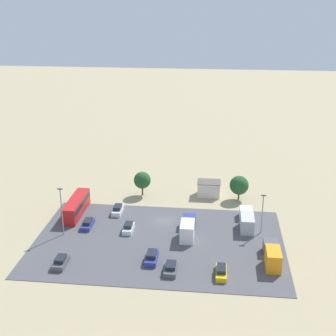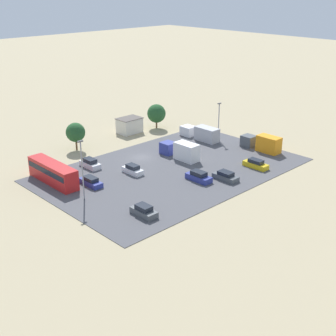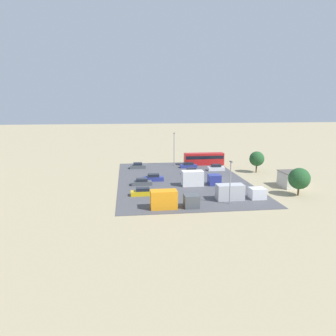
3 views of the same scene
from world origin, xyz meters
The scene contains 18 objects.
ground_plane centered at (0.00, 0.00, 0.00)m, with size 400.00×400.00×0.00m, color tan.
parking_lot_surface centered at (0.00, 8.29, 0.04)m, with size 44.79×28.97×0.08m.
shed_building centered at (-8.38, -13.56, 1.64)m, with size 5.11×3.77×3.28m.
bus centered at (17.96, -1.12, 1.89)m, with size 2.64×11.26×3.35m.
parked_car_0 centered at (-11.25, 17.85, 0.71)m, with size 1.71×4.61×1.50m.
parked_car_1 centered at (0.30, 14.83, 0.76)m, with size 1.87×4.56×1.62m.
parked_car_2 centered at (-3.18, 17.67, 0.68)m, with size 1.95×4.37×1.43m.
parked_car_3 centered at (14.23, 4.05, 0.67)m, with size 1.70×4.52×1.43m.
parked_car_4 centered at (6.15, 4.89, 0.73)m, with size 1.70×4.01×1.56m.
parked_car_5 centered at (9.78, -2.47, 0.76)m, with size 1.78×4.32×1.63m.
parked_car_6 centered at (14.96, 17.88, 0.74)m, with size 1.84×4.15×1.58m.
parked_truck_0 centered at (-16.03, 0.54, 1.39)m, with size 2.47×9.20×2.86m.
parked_truck_1 centered at (-19.58, 13.37, 1.51)m, with size 2.37×8.25×3.13m.
parked_truck_2 centered at (-5.05, 5.48, 1.55)m, with size 2.45×8.38×3.21m.
tree_near_shed centered at (6.23, -12.07, 3.57)m, with size 3.75×3.75×5.45m.
tree_apron_mid centered at (-14.90, -11.99, 3.36)m, with size 4.11×4.11×5.42m.
light_pole_lot_centre centered at (-18.60, 2.90, 4.35)m, with size 0.90×0.28×7.70m.
light_pole_lot_edge centered at (17.89, 7.53, 5.14)m, with size 0.90×0.28×9.25m.
Camera 2 is at (53.08, 62.43, 30.77)m, focal length 50.00 mm.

